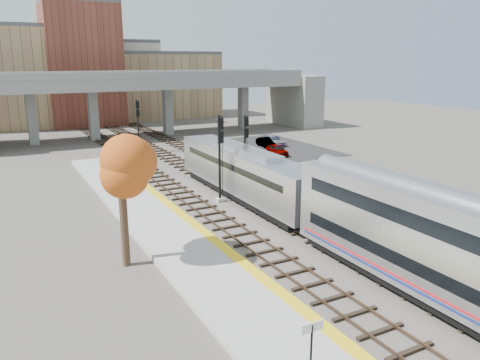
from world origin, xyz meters
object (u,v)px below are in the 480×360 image
locomotive (244,172)px  signal_mast_mid (245,153)px  car_a (277,150)px  car_c (274,140)px  car_b (266,142)px  signal_mast_far (138,128)px  signal_mast_near (220,160)px  tree (120,167)px

locomotive → signal_mast_mid: signal_mast_mid is taller
car_a → car_c: (3.15, 5.92, -0.00)m
car_b → signal_mast_far: bearing=171.0°
signal_mast_near → tree: size_ratio=0.91×
signal_mast_near → signal_mast_far: signal_mast_near is taller
signal_mast_mid → tree: bearing=-139.8°
car_a → car_c: car_a is taller
signal_mast_far → car_a: (14.10, -9.37, -2.41)m
tree → car_c: 39.26m
signal_mast_mid → car_c: size_ratio=1.48×
car_b → tree: bearing=-127.4°
signal_mast_far → car_c: bearing=-11.3°
signal_mast_far → car_a: bearing=-33.6°
car_b → car_c: (1.60, 0.59, 0.03)m
tree → locomotive: bearing=34.6°
signal_mast_far → car_b: size_ratio=1.76×
signal_mast_far → tree: 33.05m
tree → signal_mast_far: bearing=72.7°
signal_mast_mid → car_a: bearing=46.0°
signal_mast_far → car_b: 16.35m
signal_mast_near → signal_mast_far: 23.09m
signal_mast_mid → signal_mast_far: bearing=101.8°
signal_mast_near → car_a: signal_mast_near is taller
locomotive → tree: (-11.91, -8.22, 3.39)m
car_b → signal_mast_mid: bearing=-120.9°
signal_mast_mid → signal_mast_far: signal_mast_far is taller
signal_mast_near → signal_mast_far: (0.00, 23.08, -0.37)m
tree → car_a: 32.92m
car_a → car_c: size_ratio=0.86×
signal_mast_mid → signal_mast_near: bearing=-140.5°
signal_mast_mid → car_c: bearing=51.0°
locomotive → car_b: locomotive is taller
locomotive → signal_mast_near: signal_mast_near is taller
car_c → signal_mast_mid: bearing=-131.2°
signal_mast_mid → signal_mast_far: size_ratio=1.00×
signal_mast_mid → car_a: 14.58m
tree → car_c: bearing=46.0°
tree → car_a: tree is taller
signal_mast_near → car_b: size_ratio=1.90×
car_a → car_b: 5.55m
signal_mast_mid → signal_mast_far: (-4.10, 19.71, 0.02)m
tree → car_b: (25.46, 27.42, -5.02)m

